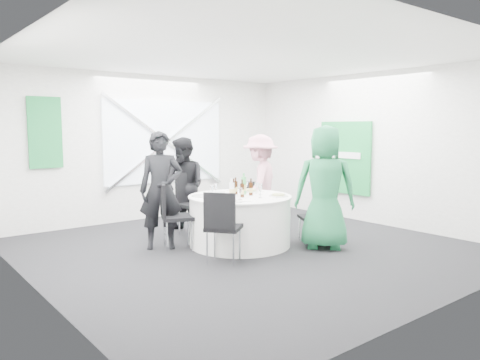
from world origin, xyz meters
TOP-DOWN VIEW (x-y plane):
  - floor at (0.00, 0.00)m, footprint 6.00×6.00m
  - ceiling at (0.00, 0.00)m, footprint 6.00×6.00m
  - wall_back at (0.00, 3.00)m, footprint 6.00×0.00m
  - wall_front at (0.00, -3.00)m, footprint 6.00×0.00m
  - wall_left at (-3.00, 0.00)m, footprint 0.00×6.00m
  - wall_right at (3.00, 0.00)m, footprint 0.00×6.00m
  - window_panel at (0.30, 2.96)m, footprint 2.60×0.03m
  - window_brace_a at (0.30, 2.92)m, footprint 2.63×0.05m
  - window_brace_b at (0.30, 2.92)m, footprint 2.63×0.05m
  - green_banner at (-2.00, 2.95)m, footprint 0.55×0.04m
  - green_sign at (2.94, 0.60)m, footprint 0.05×1.20m
  - banquet_table at (0.00, 0.20)m, footprint 1.56×1.56m
  - chair_back at (-0.17, 1.29)m, footprint 0.54×0.55m
  - chair_back_left at (-0.95, 0.61)m, footprint 0.59×0.59m
  - chair_back_right at (0.92, 0.94)m, footprint 0.53×0.53m
  - chair_front_right at (1.04, -0.40)m, footprint 0.51×0.51m
  - chair_front_left at (-0.81, -0.44)m, footprint 0.62×0.61m
  - person_man_back_left at (-1.02, 0.79)m, footprint 0.76×0.68m
  - person_man_back at (-0.22, 1.44)m, footprint 0.56×0.85m
  - person_woman_pink at (0.95, 0.83)m, footprint 1.17×1.01m
  - person_woman_green at (0.87, -0.72)m, footprint 1.03×1.05m
  - plate_back at (-0.09, 0.70)m, footprint 0.27×0.27m
  - plate_back_left at (-0.49, 0.51)m, footprint 0.29×0.29m
  - plate_back_right at (0.42, 0.46)m, footprint 0.29×0.29m
  - plate_front_right at (0.42, -0.20)m, footprint 0.29×0.29m
  - plate_front_left at (-0.43, -0.21)m, footprint 0.25×0.25m
  - napkin at (-0.45, -0.12)m, footprint 0.23×0.22m
  - beer_bottle_a at (-0.08, 0.26)m, footprint 0.06×0.06m
  - beer_bottle_b at (0.05, 0.37)m, footprint 0.06×0.06m
  - beer_bottle_c at (0.16, 0.13)m, footprint 0.06×0.06m
  - beer_bottle_d at (-0.07, 0.06)m, footprint 0.06×0.06m
  - green_water_bottle at (0.14, 0.28)m, footprint 0.08×0.08m
  - clear_water_bottle at (-0.16, 0.19)m, footprint 0.08×0.08m
  - wine_glass_a at (-0.39, 0.38)m, footprint 0.07×0.07m
  - wine_glass_b at (0.34, 0.12)m, footprint 0.07×0.07m
  - wine_glass_c at (-0.22, -0.09)m, footprint 0.07×0.07m
  - wine_glass_d at (0.12, -0.13)m, footprint 0.07×0.07m
  - wine_glass_e at (-0.24, 0.49)m, footprint 0.07×0.07m
  - wine_glass_f at (0.37, 0.25)m, footprint 0.07×0.07m
  - wine_glass_g at (0.28, 0.39)m, footprint 0.07×0.07m
  - fork_a at (0.28, -0.30)m, footprint 0.11×0.12m
  - knife_a at (0.52, -0.05)m, footprint 0.11×0.12m
  - fork_b at (0.17, 0.75)m, footprint 0.15×0.02m
  - knife_b at (-0.13, 0.76)m, footprint 0.15×0.03m
  - fork_c at (-0.52, -0.04)m, footprint 0.11×0.12m
  - knife_c at (-0.29, -0.30)m, footprint 0.11×0.12m
  - fork_d at (0.55, 0.38)m, footprint 0.10×0.13m
  - knife_d at (0.38, 0.63)m, footprint 0.09×0.14m

SIDE VIEW (x-z plane):
  - floor at x=0.00m, z-range 0.00..0.00m
  - banquet_table at x=0.00m, z-range 0.00..0.76m
  - chair_front_right at x=1.04m, z-range 0.07..0.89m
  - chair_back_right at x=0.92m, z-range 0.07..0.89m
  - chair_front_left at x=-0.81m, z-range 0.08..1.05m
  - chair_back_left at x=-0.95m, z-range 0.09..1.07m
  - chair_back at x=-0.17m, z-range 0.09..1.13m
  - fork_a at x=0.28m, z-range 0.76..0.77m
  - knife_a at x=0.52m, z-range 0.76..0.77m
  - fork_b at x=0.17m, z-range 0.76..0.77m
  - knife_b at x=-0.13m, z-range 0.76..0.77m
  - fork_c at x=-0.52m, z-range 0.76..0.77m
  - knife_c at x=-0.29m, z-range 0.76..0.77m
  - fork_d at x=0.55m, z-range 0.76..0.77m
  - knife_d at x=0.38m, z-range 0.76..0.77m
  - plate_back at x=-0.09m, z-range 0.76..0.77m
  - plate_back_left at x=-0.49m, z-range 0.76..0.77m
  - plate_front_left at x=-0.43m, z-range 0.76..0.77m
  - plate_back_right at x=0.42m, z-range 0.76..0.80m
  - plate_front_right at x=0.42m, z-range 0.76..0.80m
  - napkin at x=-0.45m, z-range 0.78..0.83m
  - person_man_back at x=-0.22m, z-range 0.00..1.63m
  - person_woman_pink at x=0.95m, z-range 0.00..1.67m
  - beer_bottle_c at x=0.16m, z-range 0.73..0.99m
  - beer_bottle_b at x=0.05m, z-range 0.73..0.99m
  - beer_bottle_a at x=-0.08m, z-range 0.73..0.99m
  - beer_bottle_d at x=-0.07m, z-range 0.73..1.00m
  - clear_water_bottle at x=-0.16m, z-range 0.73..1.00m
  - person_man_back_left at x=-1.02m, z-range 0.00..1.74m
  - wine_glass_a at x=-0.39m, z-range 0.80..0.97m
  - wine_glass_b at x=0.34m, z-range 0.80..0.97m
  - wine_glass_c at x=-0.22m, z-range 0.80..0.97m
  - wine_glass_d at x=0.12m, z-range 0.80..0.97m
  - wine_glass_e at x=-0.24m, z-range 0.80..0.97m
  - wine_glass_f at x=0.37m, z-range 0.80..0.97m
  - wine_glass_g at x=0.28m, z-range 0.80..0.97m
  - green_water_bottle at x=0.14m, z-range 0.73..1.06m
  - person_woman_green at x=0.87m, z-range 0.00..1.82m
  - green_sign at x=2.94m, z-range 0.50..1.90m
  - wall_back at x=0.00m, z-range -1.60..4.40m
  - wall_front at x=0.00m, z-range -1.60..4.40m
  - wall_left at x=-3.00m, z-range -1.60..4.40m
  - wall_right at x=3.00m, z-range -1.60..4.40m
  - window_panel at x=0.30m, z-range 0.70..2.30m
  - window_brace_a at x=0.30m, z-range 0.58..2.42m
  - window_brace_b at x=0.30m, z-range 0.58..2.42m
  - green_banner at x=-2.00m, z-range 1.10..2.30m
  - ceiling at x=0.00m, z-range 2.80..2.80m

